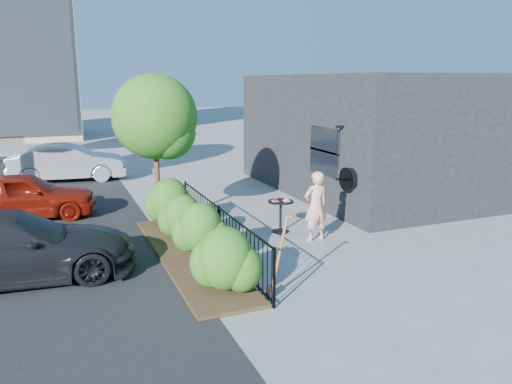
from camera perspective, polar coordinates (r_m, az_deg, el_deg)
name	(u,v)px	position (r m, az deg, el deg)	size (l,w,h in m)	color
ground	(280,245)	(11.88, 2.75, -6.09)	(120.00, 120.00, 0.00)	gray
shop_building	(369,133)	(18.02, 12.79, 6.55)	(6.22, 9.00, 4.00)	black
fence	(219,229)	(11.19, -4.22, -4.29)	(0.05, 6.05, 1.10)	black
planting_bed	(189,256)	(11.17, -7.62, -7.21)	(1.30, 6.00, 0.08)	#382616
shrubs	(192,225)	(11.08, -7.35, -3.78)	(1.10, 5.60, 1.24)	#155112
patio_tree	(158,122)	(13.24, -11.18, 7.86)	(2.20, 2.20, 3.94)	#3F2B19
cafe_table	(281,211)	(12.73, 2.83, -2.14)	(0.65, 0.65, 0.88)	black
woman	(316,206)	(12.09, 6.84, -1.63)	(0.62, 0.41, 1.71)	#DDAA8F
shovel	(278,261)	(8.94, 2.47, -7.91)	(0.51, 0.20, 1.55)	brown
car_red	(22,196)	(15.37, -25.18, -0.39)	(1.57, 3.91, 1.33)	maroon
car_silver	(68,162)	(20.62, -20.64, 3.18)	(1.51, 4.32, 1.42)	#A8A8AC
car_darkgrey	(8,247)	(10.74, -26.46, -5.67)	(1.92, 4.72, 1.37)	black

